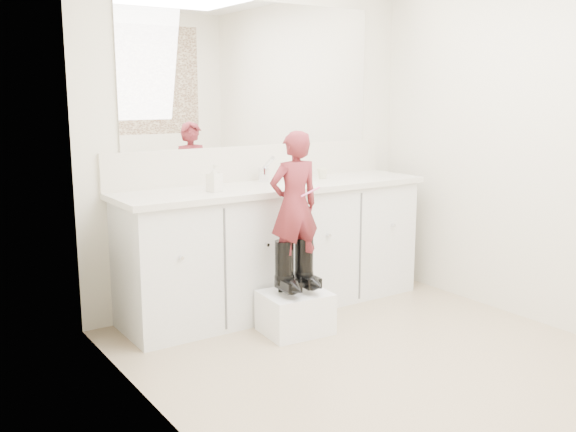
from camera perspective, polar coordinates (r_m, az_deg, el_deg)
floor at (r=3.76m, az=9.30°, el=-13.00°), size 3.00×3.00×0.00m
wall_back at (r=4.65m, az=-3.03°, el=7.03°), size 2.60×0.00×2.60m
wall_left at (r=2.73m, az=-10.34°, el=4.12°), size 0.00×3.00×3.00m
wall_right at (r=4.45m, az=22.20°, el=6.07°), size 0.00×3.00×3.00m
vanity_cabinet at (r=4.54m, az=-1.14°, el=-2.97°), size 2.20×0.55×0.85m
countertop at (r=4.44m, az=-1.06°, el=2.57°), size 2.28×0.58×0.04m
backsplash at (r=4.65m, az=-2.91°, el=4.74°), size 2.28×0.03×0.25m
mirror at (r=4.63m, az=-3.00°, el=12.46°), size 2.00×0.02×1.00m
faucet at (r=4.57m, az=-2.19°, el=3.69°), size 0.08×0.08×0.10m
cup at (r=4.74m, az=3.07°, el=3.82°), size 0.11×0.11×0.08m
soap_bottle at (r=4.13m, az=-6.57°, el=3.38°), size 0.10×0.10×0.17m
step_stool at (r=4.15m, az=0.65°, el=-8.56°), size 0.44×0.38×0.26m
boot_left at (r=4.03m, az=-0.33°, el=-4.62°), size 0.15×0.24×0.34m
boot_right at (r=4.11m, az=1.42°, el=-4.31°), size 0.15×0.24×0.34m
toddler at (r=3.98m, az=0.56°, el=0.95°), size 0.35×0.25×0.92m
toothbrush at (r=3.95m, az=2.01°, el=2.16°), size 0.14×0.02×0.06m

